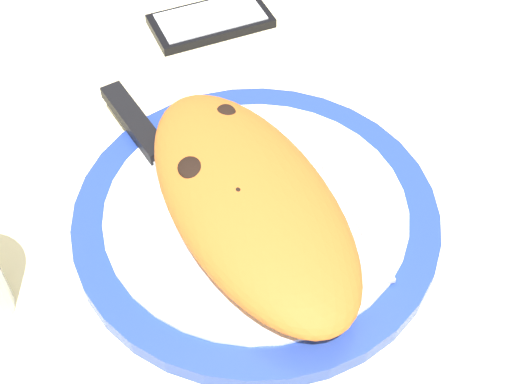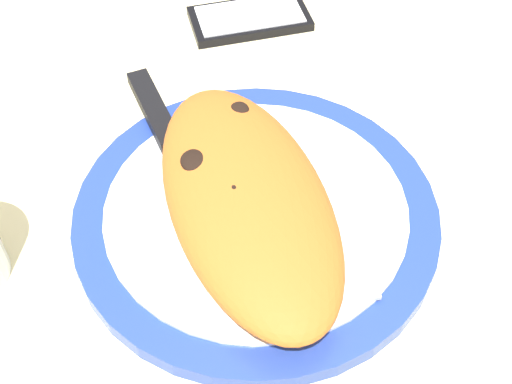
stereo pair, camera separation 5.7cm
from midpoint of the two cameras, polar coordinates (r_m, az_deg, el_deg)
The scene contains 6 objects.
ground_plane at distance 60.91cm, azimuth 2.66°, elevation -3.45°, with size 150.00×150.00×3.00cm, color beige.
plate at distance 59.01cm, azimuth 2.75°, elevation -2.05°, with size 30.67×30.67×1.89cm.
calzone at distance 55.48cm, azimuth 2.21°, elevation -0.82°, with size 28.12×15.57×4.98cm.
fork at distance 59.08cm, azimuth 10.44°, elevation -1.19°, with size 15.37×2.73×0.40cm.
knife at distance 63.74cm, azimuth -4.94°, elevation 4.78°, with size 24.02×6.91×1.20cm.
smartphone at distance 79.81cm, azimuth 1.58°, elevation 13.85°, with size 7.40×13.36×1.16cm.
Camera 2 is at (-36.16, 7.11, 47.08)cm, focal length 49.18 mm.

